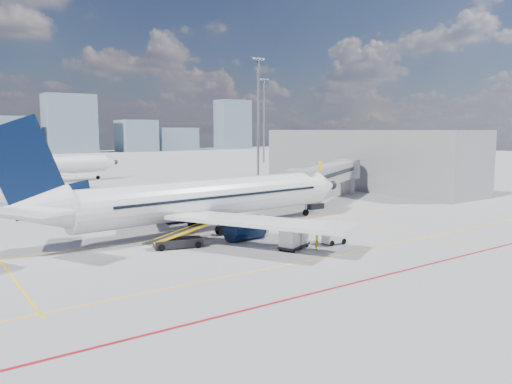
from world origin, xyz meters
TOP-DOWN VIEW (x-y plane):
  - ground at (0.00, 0.00)m, footprint 420.00×420.00m
  - apron_markings at (-0.58, -3.91)m, footprint 90.00×35.12m
  - jet_bridge at (23.51, 16.91)m, footprint 23.55×15.78m
  - terminal_block at (39.95, 26.00)m, footprint 10.00×42.00m
  - floodlight_mast_ne at (38.00, 55.00)m, footprint 3.20×0.61m
  - floodlight_mast_far at (65.00, 90.00)m, footprint 3.20×0.61m
  - main_aircraft at (-2.07, 8.47)m, footprint 39.02×33.97m
  - second_aircraft at (-6.70, 64.43)m, footprint 35.40×30.50m
  - baggage_tug at (4.97, -2.94)m, footprint 1.99×1.20m
  - cargo_dolly at (1.04, -2.34)m, footprint 3.48×2.51m
  - belt_loader at (-6.71, 3.65)m, footprint 6.01×2.66m
  - ramp_worker at (2.39, -3.70)m, footprint 0.61×0.67m

SIDE VIEW (x-z plane):
  - ground at x=0.00m, z-range 0.00..0.00m
  - apron_markings at x=-0.58m, z-range 0.00..0.01m
  - belt_loader at x=-6.71m, z-range -0.58..1.83m
  - baggage_tug at x=4.97m, z-range -0.03..1.34m
  - ramp_worker at x=2.39m, z-range 0.00..1.54m
  - cargo_dolly at x=1.04m, z-range 0.08..1.83m
  - main_aircraft at x=-2.07m, z-range -2.47..8.92m
  - second_aircraft at x=-6.70m, z-range -2.09..8.54m
  - jet_bridge at x=23.51m, z-range 0.59..6.89m
  - terminal_block at x=39.95m, z-range 0.00..10.00m
  - floodlight_mast_ne at x=38.00m, z-range 0.86..26.31m
  - floodlight_mast_far at x=65.00m, z-range 0.86..26.31m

